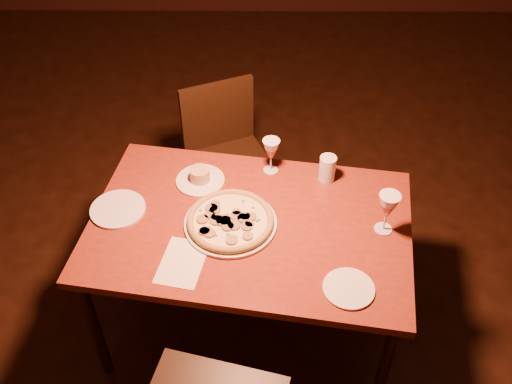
{
  "coord_description": "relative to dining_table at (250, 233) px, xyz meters",
  "views": [
    {
      "loc": [
        -0.23,
        -1.39,
        2.33
      ],
      "look_at": [
        -0.25,
        0.24,
        0.81
      ],
      "focal_mm": 40.0,
      "sensor_mm": 36.0,
      "label": 1
    }
  ],
  "objects": [
    {
      "name": "water_tumbler",
      "position": [
        0.33,
        0.27,
        0.12
      ],
      "size": [
        0.07,
        0.07,
        0.12
      ],
      "primitive_type": "cylinder",
      "color": "silver",
      "rests_on": "dining_table"
    },
    {
      "name": "menu_card",
      "position": [
        -0.25,
        -0.21,
        0.06
      ],
      "size": [
        0.2,
        0.26,
        0.0
      ],
      "primitive_type": "cube",
      "rotation": [
        0.0,
        0.0,
        -0.2
      ],
      "color": "silver",
      "rests_on": "dining_table"
    },
    {
      "name": "chair_far",
      "position": [
        -0.13,
        0.73,
        -0.17
      ],
      "size": [
        0.51,
        0.51,
        0.8
      ],
      "rotation": [
        0.0,
        0.0,
        0.4
      ],
      "color": "black",
      "rests_on": "floor"
    },
    {
      "name": "ramekin_saucer",
      "position": [
        -0.22,
        0.25,
        0.08
      ],
      "size": [
        0.21,
        0.21,
        0.07
      ],
      "color": "white",
      "rests_on": "dining_table"
    },
    {
      "name": "pizza_plate",
      "position": [
        -0.08,
        -0.01,
        0.08
      ],
      "size": [
        0.37,
        0.37,
        0.04
      ],
      "color": "white",
      "rests_on": "dining_table"
    },
    {
      "name": "wine_glass_right",
      "position": [
        0.53,
        -0.03,
        0.15
      ],
      "size": [
        0.08,
        0.08,
        0.18
      ],
      "primitive_type": null,
      "color": "#AC4F48",
      "rests_on": "dining_table"
    },
    {
      "name": "side_plate_near",
      "position": [
        0.36,
        -0.33,
        0.07
      ],
      "size": [
        0.19,
        0.19,
        0.01
      ],
      "primitive_type": "cylinder",
      "color": "white",
      "rests_on": "dining_table"
    },
    {
      "name": "dining_table",
      "position": [
        0.0,
        0.0,
        0.0
      ],
      "size": [
        1.39,
        1.01,
        0.68
      ],
      "rotation": [
        0.0,
        0.0,
        -0.16
      ],
      "color": "maroon",
      "rests_on": "floor"
    },
    {
      "name": "side_plate_left",
      "position": [
        -0.54,
        0.07,
        0.07
      ],
      "size": [
        0.23,
        0.23,
        0.01
      ],
      "primitive_type": "cylinder",
      "color": "white",
      "rests_on": "dining_table"
    },
    {
      "name": "wine_glass_far",
      "position": [
        0.09,
        0.32,
        0.14
      ],
      "size": [
        0.08,
        0.08,
        0.17
      ],
      "primitive_type": null,
      "color": "#AC4F48",
      "rests_on": "dining_table"
    },
    {
      "name": "floor",
      "position": [
        0.27,
        -0.19,
        -0.62
      ],
      "size": [
        7.0,
        7.0,
        0.0
      ],
      "primitive_type": "plane",
      "color": "black",
      "rests_on": "ground"
    }
  ]
}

